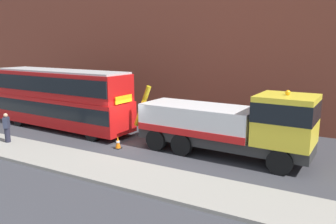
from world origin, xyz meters
TOP-DOWN VIEW (x-y plane):
  - ground_plane at (0.00, 0.00)m, footprint 120.00×120.00m
  - near_kerb at (0.00, -4.20)m, footprint 60.00×2.80m
  - building_facade at (0.00, 7.46)m, footprint 60.00×1.50m
  - recovery_tow_truck at (5.73, 0.42)m, footprint 10.20×3.07m
  - double_decker_bus at (-6.25, 0.44)m, footprint 11.13×3.08m
  - pedestrian_onlooker at (-6.18, -3.78)m, footprint 0.44×0.48m
  - traffic_cone_near_bus at (-0.13, -1.28)m, footprint 0.36×0.36m

SIDE VIEW (x-z plane):
  - ground_plane at x=0.00m, z-range 0.00..0.00m
  - near_kerb at x=0.00m, z-range 0.00..0.15m
  - traffic_cone_near_bus at x=-0.13m, z-range -0.02..0.70m
  - pedestrian_onlooker at x=-6.18m, z-range 0.13..1.84m
  - recovery_tow_truck at x=5.73m, z-range -0.08..3.59m
  - double_decker_bus at x=-6.25m, z-range 0.20..4.26m
  - building_facade at x=0.00m, z-range 0.07..16.07m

